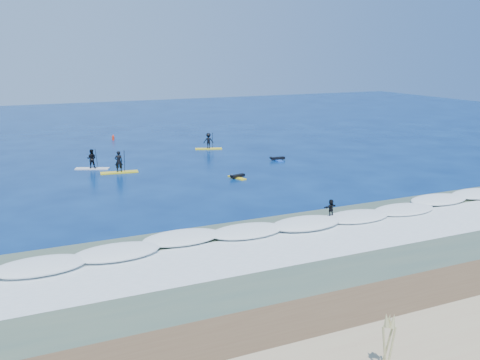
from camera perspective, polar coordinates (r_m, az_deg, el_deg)
name	(u,v)px	position (r m, az deg, el deg)	size (l,w,h in m)	color
ground	(227,191)	(42.78, -1.36, -1.15)	(160.00, 160.00, 0.00)	#041C4B
wet_sand_strip	(418,303)	(25.66, 18.47, -12.37)	(90.00, 5.00, 0.08)	brown
shallow_water	(325,248)	(31.01, 9.01, -7.17)	(90.00, 13.00, 0.01)	#3E5547
breaking_wave	(290,227)	(34.21, 5.31, -5.06)	(40.00, 6.00, 0.30)	white
whitewater	(315,242)	(31.80, 8.01, -6.61)	(34.00, 5.00, 0.02)	silver
sup_paddler_left	(119,165)	(50.05, -12.79, 1.58)	(3.45, 1.28, 2.37)	yellow
sup_paddler_center	(92,161)	(52.26, -15.54, 2.02)	(3.20, 2.01, 2.21)	silver
sup_paddler_right	(208,142)	(60.73, -3.38, 4.08)	(3.11, 1.70, 2.13)	yellow
prone_paddler_near	(237,177)	(46.90, -0.32, 0.36)	(1.57, 2.06, 0.42)	yellow
prone_paddler_far	(277,159)	(54.66, 3.99, 2.26)	(1.66, 2.12, 0.44)	blue
wave_surfer	(331,209)	(35.93, 9.66, -3.07)	(1.75, 0.80, 1.22)	white
marker_buoy	(113,138)	(68.66, -13.38, 4.43)	(0.31, 0.31, 0.75)	red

